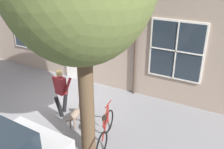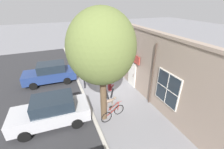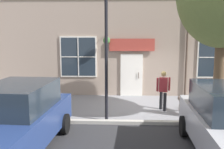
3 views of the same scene
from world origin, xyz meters
The scene contains 7 objects.
ground_plane centered at (0.00, 0.00, 0.00)m, with size 90.00×90.00×0.00m, color gray.
storefront_facade centered at (-2.34, -0.01, 2.46)m, with size 0.95×18.00×4.91m.
pedestrian_walking centered at (0.30, 0.50, 0.95)m, with size 0.72×0.61×1.60m.
dog_on_leash centered at (0.54, 1.25, 0.38)m, with size 1.09×0.33×0.59m.
leaning_bicycle centered at (0.85, 2.46, 0.38)m, with size 1.68×0.49×1.01m.
parked_car_nearest_curb centered at (4.15, -3.82, 0.88)m, with size 4.38×2.10×1.75m.
street_lamp centered at (1.66, -1.69, 3.20)m, with size 0.32×0.32×4.90m.
Camera 3 is at (10.15, -1.13, 2.94)m, focal length 40.00 mm.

